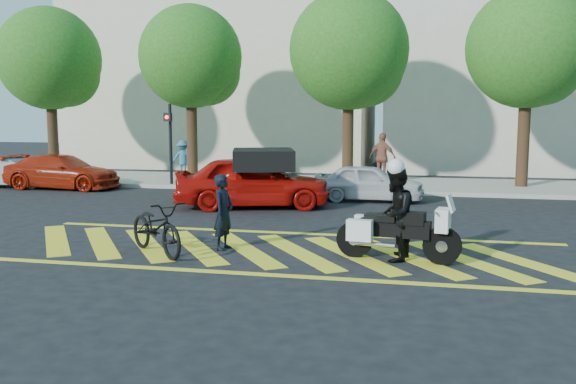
% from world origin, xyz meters
% --- Properties ---
extents(ground, '(90.00, 90.00, 0.00)m').
position_xyz_m(ground, '(0.00, 0.00, 0.00)').
color(ground, black).
rests_on(ground, ground).
extents(sidewalk, '(60.00, 5.00, 0.15)m').
position_xyz_m(sidewalk, '(0.00, 12.00, 0.07)').
color(sidewalk, '#9E998E').
rests_on(sidewalk, ground).
extents(crosswalk, '(12.33, 4.00, 0.01)m').
position_xyz_m(crosswalk, '(-0.04, 0.00, 0.00)').
color(crosswalk, yellow).
rests_on(crosswalk, ground).
extents(building_left, '(16.00, 8.00, 10.00)m').
position_xyz_m(building_left, '(-8.00, 21.00, 5.00)').
color(building_left, beige).
rests_on(building_left, ground).
extents(building_right, '(16.00, 8.00, 11.00)m').
position_xyz_m(building_right, '(9.00, 21.00, 5.50)').
color(building_right, beige).
rests_on(building_right, ground).
extents(tree_far_left, '(4.40, 4.40, 7.41)m').
position_xyz_m(tree_far_left, '(-12.87, 12.06, 5.05)').
color(tree_far_left, black).
rests_on(tree_far_left, ground).
extents(tree_left, '(4.20, 4.20, 7.26)m').
position_xyz_m(tree_left, '(-6.37, 12.06, 4.99)').
color(tree_left, black).
rests_on(tree_left, ground).
extents(tree_center, '(4.60, 4.60, 7.56)m').
position_xyz_m(tree_center, '(0.13, 12.06, 5.10)').
color(tree_center, black).
rests_on(tree_center, ground).
extents(tree_right, '(4.40, 4.40, 7.41)m').
position_xyz_m(tree_right, '(6.63, 12.06, 5.05)').
color(tree_right, black).
rests_on(tree_right, ground).
extents(signal_pole, '(0.28, 0.43, 3.20)m').
position_xyz_m(signal_pole, '(-6.50, 9.74, 1.92)').
color(signal_pole, black).
rests_on(signal_pole, ground).
extents(officer_bike, '(0.45, 0.61, 1.56)m').
position_xyz_m(officer_bike, '(-1.03, -0.11, 0.78)').
color(officer_bike, black).
rests_on(officer_bike, ground).
extents(bicycle, '(2.05, 1.87, 1.09)m').
position_xyz_m(bicycle, '(-2.20, -0.83, 0.54)').
color(bicycle, black).
rests_on(bicycle, ground).
extents(police_motorcycle, '(2.38, 0.90, 1.05)m').
position_xyz_m(police_motorcycle, '(2.47, -0.33, 0.57)').
color(police_motorcycle, black).
rests_on(police_motorcycle, ground).
extents(officer_moto, '(0.81, 0.97, 1.80)m').
position_xyz_m(officer_moto, '(2.46, -0.33, 0.90)').
color(officer_moto, black).
rests_on(officer_moto, ground).
extents(red_convertible, '(4.97, 3.09, 1.58)m').
position_xyz_m(red_convertible, '(-2.05, 5.60, 0.79)').
color(red_convertible, '#A50D07').
rests_on(red_convertible, ground).
extents(parked_far_left, '(3.76, 1.74, 1.19)m').
position_xyz_m(parked_far_left, '(-12.58, 8.63, 0.60)').
color(parked_far_left, '#979A9E').
rests_on(parked_far_left, ground).
extents(parked_left, '(4.46, 1.83, 1.29)m').
position_xyz_m(parked_left, '(-10.43, 8.65, 0.65)').
color(parked_left, '#9C1E09').
rests_on(parked_left, ground).
extents(parked_mid_left, '(4.24, 2.02, 1.17)m').
position_xyz_m(parked_mid_left, '(-2.79, 7.80, 0.58)').
color(parked_mid_left, black).
rests_on(parked_mid_left, ground).
extents(parked_mid_right, '(3.57, 1.52, 1.20)m').
position_xyz_m(parked_mid_right, '(1.23, 7.80, 0.60)').
color(parked_mid_right, silver).
rests_on(parked_mid_right, ground).
extents(pedestrian_left, '(1.14, 0.86, 1.56)m').
position_xyz_m(pedestrian_left, '(-7.17, 12.61, 0.93)').
color(pedestrian_left, teal).
rests_on(pedestrian_left, sidewalk).
extents(pedestrian_right, '(1.23, 0.90, 1.94)m').
position_xyz_m(pedestrian_right, '(1.33, 12.37, 1.12)').
color(pedestrian_right, '#9C5F47').
rests_on(pedestrian_right, sidewalk).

